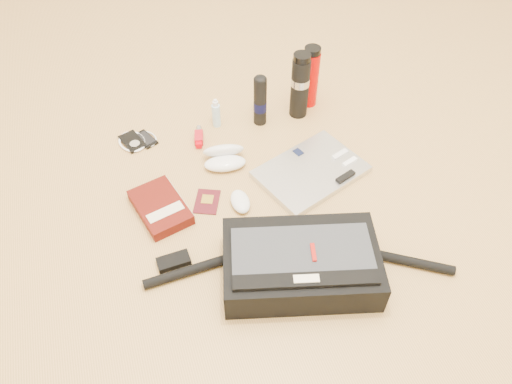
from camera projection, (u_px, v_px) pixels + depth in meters
ground at (263, 210)px, 1.65m from camera, size 4.00×4.00×0.00m
messenger_bag at (300, 264)px, 1.44m from camera, size 0.89×0.39×0.13m
laptop at (311, 172)px, 1.75m from camera, size 0.42×0.35×0.03m
book at (161, 207)px, 1.63m from camera, size 0.19×0.24×0.04m
passport at (207, 201)px, 1.67m from camera, size 0.12×0.13×0.01m
mouse at (240, 201)px, 1.65m from camera, size 0.07×0.11×0.03m
sunglasses_case at (224, 157)px, 1.77m from camera, size 0.17×0.15×0.09m
ipod at (132, 142)px, 1.87m from camera, size 0.12×0.13×0.01m
phone at (145, 139)px, 1.88m from camera, size 0.10×0.11×0.01m
inhaler at (199, 137)px, 1.87m from camera, size 0.05×0.11×0.03m
spray_bottle at (216, 114)px, 1.90m from camera, size 0.03×0.03×0.12m
aerosol_can at (260, 100)px, 1.87m from camera, size 0.06×0.06×0.21m
thermos_black at (300, 85)px, 1.89m from camera, size 0.08×0.08×0.27m
thermos_red at (310, 77)px, 1.94m from camera, size 0.08×0.08×0.25m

